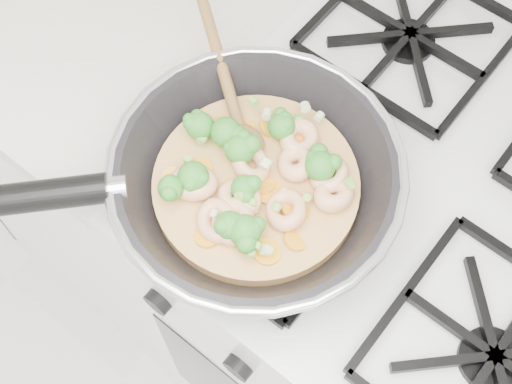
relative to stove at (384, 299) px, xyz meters
The scene contains 3 objects.
stove is the anchor object (origin of this frame).
counter_left 0.80m from the stove, behind, with size 1.00×0.60×0.90m.
skillet 0.55m from the stove, 135.10° to the right, with size 0.44×0.46×0.10m.
Camera 1 is at (0.07, 1.26, 1.65)m, focal length 49.43 mm.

